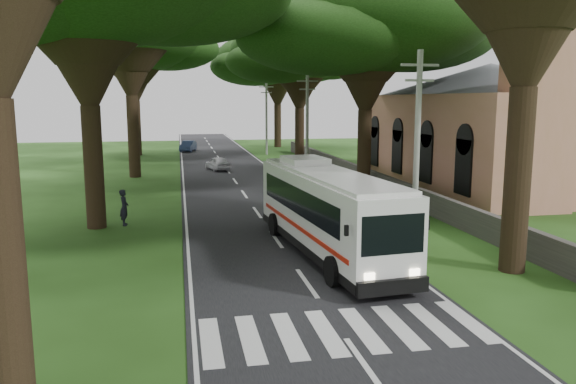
% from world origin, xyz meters
% --- Properties ---
extents(ground, '(140.00, 140.00, 0.00)m').
position_xyz_m(ground, '(0.00, 0.00, 0.00)').
color(ground, '#224413').
rests_on(ground, ground).
extents(road, '(8.00, 120.00, 0.04)m').
position_xyz_m(road, '(0.00, 25.00, 0.01)').
color(road, black).
rests_on(road, ground).
extents(crosswalk, '(8.00, 3.00, 0.01)m').
position_xyz_m(crosswalk, '(0.00, -2.00, 0.00)').
color(crosswalk, silver).
rests_on(crosswalk, ground).
extents(property_wall, '(0.35, 50.00, 1.20)m').
position_xyz_m(property_wall, '(9.00, 24.00, 0.60)').
color(property_wall, '#383533').
rests_on(property_wall, ground).
extents(church, '(14.00, 24.00, 11.60)m').
position_xyz_m(church, '(17.86, 21.55, 4.91)').
color(church, tan).
rests_on(church, ground).
extents(pole_near, '(1.60, 0.24, 8.00)m').
position_xyz_m(pole_near, '(5.50, 6.00, 4.18)').
color(pole_near, gray).
rests_on(pole_near, ground).
extents(pole_mid, '(1.60, 0.24, 8.00)m').
position_xyz_m(pole_mid, '(5.50, 26.00, 4.18)').
color(pole_mid, gray).
rests_on(pole_mid, ground).
extents(pole_far, '(1.60, 0.24, 8.00)m').
position_xyz_m(pole_far, '(5.50, 46.00, 4.18)').
color(pole_far, gray).
rests_on(pole_far, ground).
extents(tree_l_midb, '(13.54, 13.54, 15.97)m').
position_xyz_m(tree_l_midb, '(-7.50, 30.00, 12.90)').
color(tree_l_midb, black).
rests_on(tree_l_midb, ground).
extents(tree_l_far, '(15.44, 15.44, 15.46)m').
position_xyz_m(tree_l_far, '(-8.50, 48.00, 12.08)').
color(tree_l_far, black).
rests_on(tree_l_far, ground).
extents(tree_r_mida, '(15.81, 15.81, 14.30)m').
position_xyz_m(tree_r_mida, '(8.00, 20.00, 10.87)').
color(tree_r_mida, black).
rests_on(tree_r_mida, ground).
extents(tree_r_midb, '(13.19, 13.19, 13.40)m').
position_xyz_m(tree_r_midb, '(7.50, 38.00, 10.47)').
color(tree_r_midb, black).
rests_on(tree_r_midb, ground).
extents(tree_r_far, '(15.65, 15.65, 14.46)m').
position_xyz_m(tree_r_far, '(8.50, 56.00, 11.06)').
color(tree_r_far, black).
rests_on(tree_r_far, ground).
extents(coach_bus, '(3.45, 11.37, 3.30)m').
position_xyz_m(coach_bus, '(1.57, 5.44, 1.78)').
color(coach_bus, silver).
rests_on(coach_bus, ground).
extents(distant_car_a, '(2.24, 3.68, 1.17)m').
position_xyz_m(distant_car_a, '(-0.80, 32.96, 0.62)').
color(distant_car_a, silver).
rests_on(distant_car_a, road).
extents(distant_car_b, '(2.16, 3.99, 1.25)m').
position_xyz_m(distant_car_b, '(-3.00, 51.41, 0.65)').
color(distant_car_b, navy).
rests_on(distant_car_b, road).
extents(pedestrian, '(0.43, 0.65, 1.76)m').
position_xyz_m(pedestrian, '(-6.73, 12.24, 0.88)').
color(pedestrian, black).
rests_on(pedestrian, ground).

